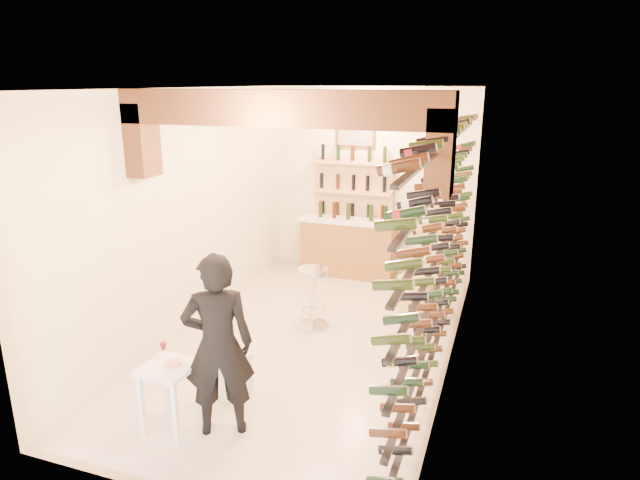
{
  "coord_description": "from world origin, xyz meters",
  "views": [
    {
      "loc": [
        2.26,
        -6.11,
        3.28
      ],
      "look_at": [
        0.0,
        0.3,
        1.3
      ],
      "focal_mm": 30.72,
      "sensor_mm": 36.0,
      "label": 1
    }
  ],
  "objects_px": {
    "chrome_barstool": "(313,293)",
    "white_stool": "(229,373)",
    "back_counter": "(349,245)",
    "crate_lower": "(417,304)",
    "wine_rack": "(437,238)",
    "person": "(218,345)",
    "tasting_table": "(169,377)"
  },
  "relations": [
    {
      "from": "chrome_barstool",
      "to": "white_stool",
      "type": "bearing_deg",
      "value": -98.79
    },
    {
      "from": "back_counter",
      "to": "crate_lower",
      "type": "distance_m",
      "value": 1.98
    },
    {
      "from": "back_counter",
      "to": "crate_lower",
      "type": "xyz_separation_m",
      "value": [
        1.43,
        -1.31,
        -0.39
      ]
    },
    {
      "from": "wine_rack",
      "to": "chrome_barstool",
      "type": "relative_size",
      "value": 6.69
    },
    {
      "from": "back_counter",
      "to": "crate_lower",
      "type": "bearing_deg",
      "value": -42.31
    },
    {
      "from": "person",
      "to": "crate_lower",
      "type": "relative_size",
      "value": 3.79
    },
    {
      "from": "back_counter",
      "to": "person",
      "type": "distance_m",
      "value": 4.73
    },
    {
      "from": "back_counter",
      "to": "crate_lower",
      "type": "height_order",
      "value": "back_counter"
    },
    {
      "from": "white_stool",
      "to": "person",
      "type": "xyz_separation_m",
      "value": [
        0.26,
        -0.62,
        0.68
      ]
    },
    {
      "from": "wine_rack",
      "to": "person",
      "type": "distance_m",
      "value": 2.76
    },
    {
      "from": "wine_rack",
      "to": "tasting_table",
      "type": "relative_size",
      "value": 6.8
    },
    {
      "from": "back_counter",
      "to": "tasting_table",
      "type": "xyz_separation_m",
      "value": [
        -0.34,
        -4.86,
        0.03
      ]
    },
    {
      "from": "back_counter",
      "to": "chrome_barstool",
      "type": "height_order",
      "value": "back_counter"
    },
    {
      "from": "wine_rack",
      "to": "crate_lower",
      "type": "bearing_deg",
      "value": 106.44
    },
    {
      "from": "person",
      "to": "back_counter",
      "type": "bearing_deg",
      "value": -116.03
    },
    {
      "from": "person",
      "to": "chrome_barstool",
      "type": "height_order",
      "value": "person"
    },
    {
      "from": "back_counter",
      "to": "tasting_table",
      "type": "relative_size",
      "value": 2.03
    },
    {
      "from": "person",
      "to": "crate_lower",
      "type": "distance_m",
      "value": 3.73
    },
    {
      "from": "tasting_table",
      "to": "chrome_barstool",
      "type": "height_order",
      "value": "chrome_barstool"
    },
    {
      "from": "wine_rack",
      "to": "crate_lower",
      "type": "xyz_separation_m",
      "value": [
        -0.4,
        1.34,
        -1.4
      ]
    },
    {
      "from": "tasting_table",
      "to": "person",
      "type": "bearing_deg",
      "value": 20.97
    },
    {
      "from": "person",
      "to": "chrome_barstool",
      "type": "distance_m",
      "value": 2.52
    },
    {
      "from": "back_counter",
      "to": "white_stool",
      "type": "distance_m",
      "value": 4.11
    },
    {
      "from": "chrome_barstool",
      "to": "crate_lower",
      "type": "xyz_separation_m",
      "value": [
        1.28,
        0.92,
        -0.35
      ]
    },
    {
      "from": "wine_rack",
      "to": "white_stool",
      "type": "relative_size",
      "value": 12.48
    },
    {
      "from": "back_counter",
      "to": "white_stool",
      "type": "xyz_separation_m",
      "value": [
        -0.13,
        -4.09,
        -0.3
      ]
    },
    {
      "from": "crate_lower",
      "to": "person",
      "type": "bearing_deg",
      "value": -111.05
    },
    {
      "from": "tasting_table",
      "to": "white_stool",
      "type": "distance_m",
      "value": 0.87
    },
    {
      "from": "chrome_barstool",
      "to": "crate_lower",
      "type": "bearing_deg",
      "value": 35.75
    },
    {
      "from": "white_stool",
      "to": "chrome_barstool",
      "type": "bearing_deg",
      "value": 81.21
    },
    {
      "from": "wine_rack",
      "to": "back_counter",
      "type": "xyz_separation_m",
      "value": [
        -1.83,
        2.65,
        -1.02
      ]
    },
    {
      "from": "back_counter",
      "to": "tasting_table",
      "type": "bearing_deg",
      "value": -93.99
    }
  ]
}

